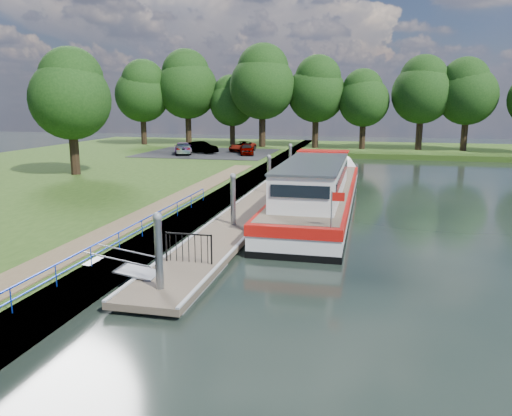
% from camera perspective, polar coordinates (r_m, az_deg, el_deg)
% --- Properties ---
extents(ground, '(160.00, 160.00, 0.00)m').
position_cam_1_polar(ground, '(17.36, -10.17, -9.65)').
color(ground, black).
rests_on(ground, ground).
extents(riverbank, '(32.00, 90.00, 0.78)m').
position_cam_1_polar(riverbank, '(39.02, -26.23, 1.99)').
color(riverbank, '#264212').
rests_on(riverbank, ground).
extents(bank_edge, '(1.10, 90.00, 0.78)m').
position_cam_1_polar(bank_edge, '(31.71, -3.93, 1.15)').
color(bank_edge, '#473D2D').
rests_on(bank_edge, ground).
extents(far_bank, '(60.00, 18.00, 0.60)m').
position_cam_1_polar(far_bank, '(67.30, 17.61, 6.32)').
color(far_bank, '#264212').
rests_on(far_bank, ground).
extents(footpath, '(1.60, 40.00, 0.05)m').
position_cam_1_polar(footpath, '(25.87, -12.36, -0.66)').
color(footpath, brown).
rests_on(footpath, riverbank).
extents(carpark, '(14.00, 12.00, 0.06)m').
position_cam_1_polar(carpark, '(55.90, -5.47, 6.28)').
color(carpark, black).
rests_on(carpark, riverbank).
extents(blue_fence, '(0.04, 18.04, 0.72)m').
position_cam_1_polar(blue_fence, '(20.68, -14.11, -2.47)').
color(blue_fence, '#0C2DBF').
rests_on(blue_fence, riverbank).
extents(pontoon, '(2.50, 30.00, 0.56)m').
position_cam_1_polar(pontoon, '(29.21, -0.26, -0.17)').
color(pontoon, brown).
rests_on(pontoon, ground).
extents(mooring_piles, '(0.30, 27.30, 3.55)m').
position_cam_1_polar(mooring_piles, '(29.00, -0.26, 1.94)').
color(mooring_piles, gray).
rests_on(mooring_piles, ground).
extents(gangway, '(2.58, 1.00, 0.92)m').
position_cam_1_polar(gangway, '(18.34, -15.00, -6.62)').
color(gangway, '#A5A8AD').
rests_on(gangway, ground).
extents(gate_panel, '(1.85, 0.05, 1.15)m').
position_cam_1_polar(gate_panel, '(18.93, -7.72, -4.06)').
color(gate_panel, black).
rests_on(gate_panel, ground).
extents(barge, '(4.36, 21.15, 4.78)m').
position_cam_1_polar(barge, '(30.24, 7.18, 1.90)').
color(barge, black).
rests_on(barge, ground).
extents(horizon_trees, '(54.38, 10.03, 12.87)m').
position_cam_1_polar(horizon_trees, '(64.01, 5.74, 13.40)').
color(horizon_trees, '#332316').
rests_on(horizon_trees, ground).
extents(bank_tree_a, '(6.12, 6.12, 9.72)m').
position_cam_1_polar(bank_tree_a, '(41.50, -20.42, 12.22)').
color(bank_tree_a, '#332316').
rests_on(bank_tree_a, riverbank).
extents(car_a, '(2.32, 3.75, 1.19)m').
position_cam_1_polar(car_a, '(53.57, -1.09, 6.76)').
color(car_a, '#999999').
rests_on(car_a, carpark).
extents(car_b, '(4.10, 2.46, 1.28)m').
position_cam_1_polar(car_b, '(55.35, -6.31, 6.90)').
color(car_b, '#999999').
rests_on(car_b, carpark).
extents(car_c, '(3.34, 4.79, 1.29)m').
position_cam_1_polar(car_c, '(54.57, -8.35, 6.78)').
color(car_c, '#999999').
rests_on(car_c, carpark).
extents(car_d, '(2.73, 4.35, 1.12)m').
position_cam_1_polar(car_d, '(57.12, -1.58, 7.05)').
color(car_d, '#999999').
rests_on(car_d, carpark).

